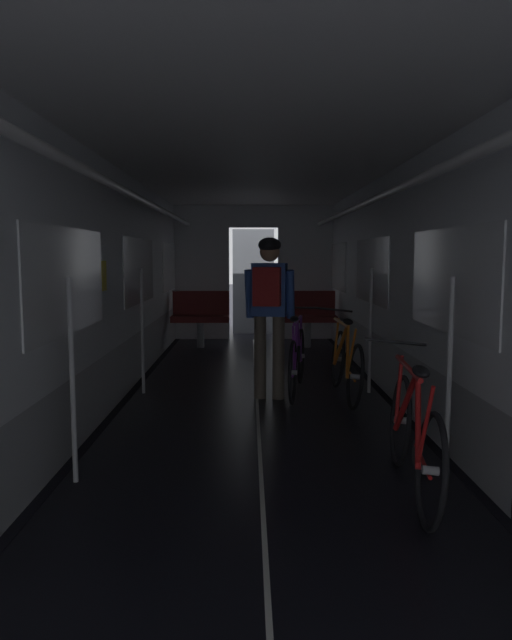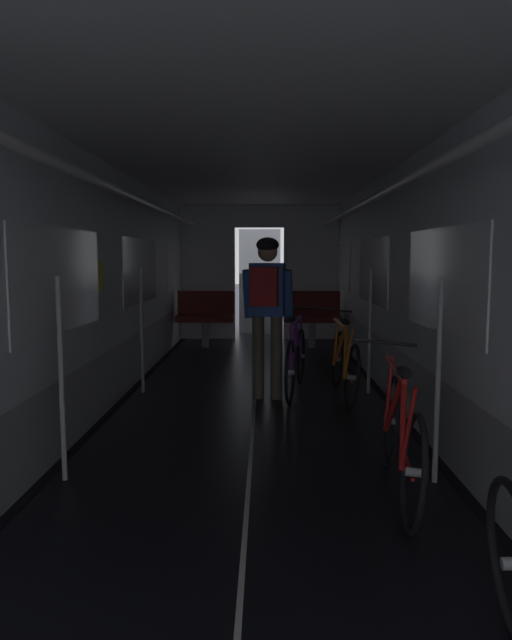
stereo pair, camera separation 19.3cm
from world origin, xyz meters
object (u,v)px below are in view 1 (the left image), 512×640
object	(u,v)px
bicycle_purple_in_aisle	(297,359)
bench_seat_far_right	(307,313)
bicycle_red	(413,435)
person_cyclist_aisle	(269,300)
bench_seat_far_left	(201,313)
bicycle_orange	(346,363)

from	to	relation	value
bicycle_purple_in_aisle	bench_seat_far_right	bearing A→B (deg)	82.53
bicycle_red	person_cyclist_aisle	xyz separation A→B (m)	(-0.85, 2.53, 0.69)
bench_seat_far_left	bicycle_purple_in_aisle	xyz separation A→B (m)	(1.36, -3.39, -0.18)
person_cyclist_aisle	bench_seat_far_left	bearing A→B (deg)	105.79
bench_seat_far_right	bicycle_orange	size ratio (longest dim) A/B	0.58
bench_seat_far_left	bench_seat_far_right	bearing A→B (deg)	0.00
bicycle_orange	bicycle_purple_in_aisle	distance (m)	0.55
bicycle_red	bicycle_purple_in_aisle	world-z (taller)	bicycle_red
bicycle_orange	person_cyclist_aisle	world-z (taller)	person_cyclist_aisle
bench_seat_far_left	person_cyclist_aisle	world-z (taller)	person_cyclist_aisle
bench_seat_far_left	bicycle_purple_in_aisle	size ratio (longest dim) A/B	0.59
bench_seat_far_right	bicycle_purple_in_aisle	world-z (taller)	bench_seat_far_right
person_cyclist_aisle	bicycle_purple_in_aisle	size ratio (longest dim) A/B	1.03
bench_seat_far_right	bench_seat_far_left	bearing A→B (deg)	180.00
bicycle_purple_in_aisle	bicycle_red	bearing A→B (deg)	-79.33
bench_seat_far_right	person_cyclist_aisle	size ratio (longest dim) A/B	0.57
bench_seat_far_left	bicycle_orange	distance (m)	4.06
bench_seat_far_right	bicycle_orange	xyz separation A→B (m)	(0.06, -3.60, -0.19)
bicycle_purple_in_aisle	bench_seat_far_left	bearing A→B (deg)	111.82
bench_seat_far_left	bench_seat_far_right	distance (m)	1.80
bench_seat_far_left	person_cyclist_aisle	xyz separation A→B (m)	(1.03, -3.65, 0.50)
bicycle_orange	bicycle_purple_in_aisle	size ratio (longest dim) A/B	1.01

